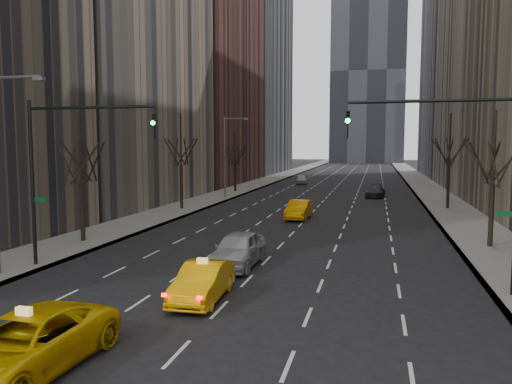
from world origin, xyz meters
The scene contains 20 objects.
sidewalk_left centered at (-12.25, 70.00, 0.07)m, with size 4.50×320.00×0.15m, color slate.
sidewalk_right centered at (12.25, 70.00, 0.07)m, with size 4.50×320.00×0.15m, color slate.
bld_left_far centered at (-21.50, 66.00, 22.00)m, with size 14.00×28.00×44.00m, color brown.
bld_left_deep centered at (-21.50, 96.00, 30.00)m, with size 14.00×30.00×60.00m, color slate.
bld_right_deep centered at (21.50, 95.00, 29.00)m, with size 14.00×30.00×58.00m, color slate.
tree_lw_b centered at (-12.00, 18.00, 3.72)m, with size 3.36×3.50×7.82m.
tree_lw_c centered at (-12.00, 34.00, 4.04)m, with size 3.36×3.50×8.74m.
tree_lw_d centered at (-12.00, 52.00, 3.56)m, with size 3.36×3.50×7.36m.
tree_rw_b centered at (12.00, 22.00, 3.72)m, with size 3.36×3.50×7.82m.
tree_rw_c centered at (12.00, 40.00, 4.04)m, with size 3.36×3.50×8.74m.
traffic_mast_left centered at (-9.11, 12.00, 5.49)m, with size 6.69×0.39×8.00m.
traffic_mast_right centered at (9.11, 12.00, 5.49)m, with size 6.69×0.39×8.00m.
streetlight_near centered at (-10.84, 10.00, 5.62)m, with size 2.83×0.22×9.00m.
streetlight_far centered at (-10.84, 45.00, 5.62)m, with size 2.83×0.22×9.00m.
taxi_suv centered at (-3.42, 1.94, 0.79)m, with size 2.61×5.67×1.58m, color #D7A704.
taxi_sedan centered at (-0.98, 8.95, 0.72)m, with size 1.53×4.39×1.45m, color #FBB705.
silver_sedan_ahead centered at (-1.12, 14.50, 0.86)m, with size 2.02×5.03×1.71m, color #9C9EA3.
far_taxi centered at (-0.58, 30.94, 0.76)m, with size 1.60×4.59×1.51m, color #FAA305.
far_suv_grey centered at (5.43, 49.93, 0.70)m, with size 1.95×4.80×1.39m, color #28282C.
far_car_white centered at (-5.67, 66.89, 0.69)m, with size 1.62×4.02×1.37m, color #BBBBBB.
Camera 1 is at (5.48, -8.96, 6.03)m, focal length 35.00 mm.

